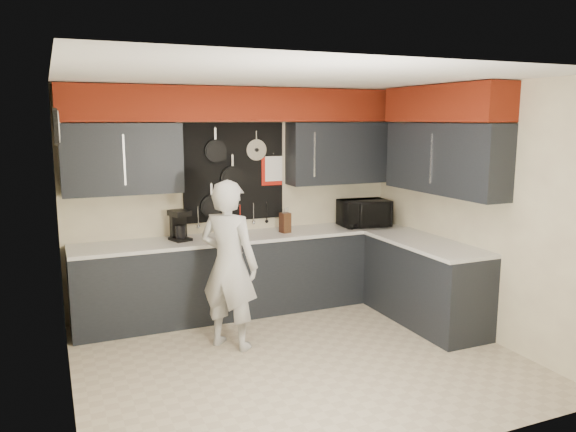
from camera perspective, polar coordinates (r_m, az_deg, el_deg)
name	(u,v)px	position (r m, az deg, el deg)	size (l,w,h in m)	color
ground	(298,358)	(5.49, 1.03, -14.27)	(4.00, 4.00, 0.00)	#BCAF92
back_wall_assembly	(242,139)	(6.51, -4.70, 7.77)	(4.00, 0.36, 2.60)	#F0E8B9
right_wall_assembly	(448,147)	(6.22, 15.90, 6.71)	(0.36, 3.50, 2.60)	#F0E8B9
left_wall_assembly	(63,238)	(4.67, -21.93, -2.10)	(0.05, 3.50, 2.60)	#F0E8B9
base_cabinets	(297,276)	(6.49, 0.88, -6.11)	(3.95, 2.20, 0.92)	black
microwave	(364,213)	(7.04, 7.72, 0.29)	(0.59, 0.40, 0.33)	black
knife_block	(285,223)	(6.59, -0.29, -0.68)	(0.11, 0.11, 0.23)	black
utensil_crock	(227,228)	(6.49, -6.17, -1.19)	(0.13, 0.13, 0.17)	silver
coffee_maker	(179,224)	(6.29, -10.99, -0.85)	(0.24, 0.27, 0.34)	black
person	(229,265)	(5.52, -6.02, -4.96)	(0.61, 0.40, 1.68)	#B4B3B1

